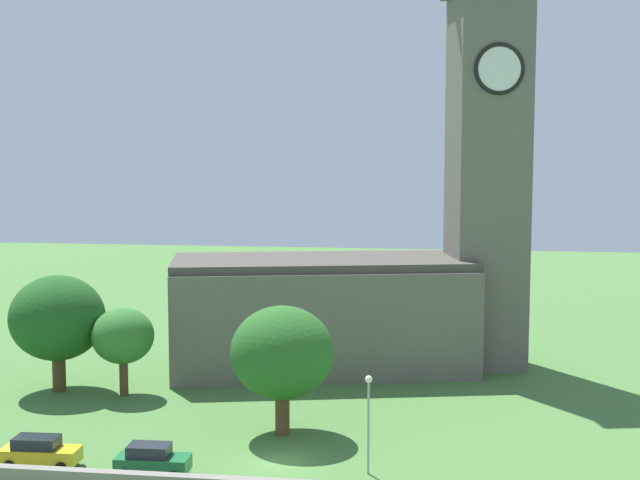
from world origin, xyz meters
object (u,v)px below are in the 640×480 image
object	(u,v)px
streetlamp_west_mid	(369,407)
tree_by_tower	(123,336)
tree_churchyard	(57,318)
car_yellow	(40,452)
church	(378,261)
car_green	(152,460)
tree_riverside_west	(282,353)

from	to	relation	value
streetlamp_west_mid	tree_by_tower	bearing A→B (deg)	145.18
tree_churchyard	car_yellow	bearing A→B (deg)	-69.69
car_yellow	tree_by_tower	distance (m)	16.17
church	car_yellow	size ratio (longest dim) A/B	7.52
church	streetlamp_west_mid	size ratio (longest dim) A/B	6.02
church	streetlamp_west_mid	bearing A→B (deg)	-86.89
church	car_green	distance (m)	31.10
car_yellow	tree_riverside_west	xyz separation A→B (m)	(13.39, 8.17, 4.62)
streetlamp_west_mid	tree_churchyard	xyz separation A→B (m)	(-25.77, 14.63, 1.76)
car_green	tree_riverside_west	xyz separation A→B (m)	(6.19, 8.68, 4.61)
streetlamp_west_mid	tree_churchyard	distance (m)	29.69
tree_by_tower	tree_churchyard	size ratio (longest dim) A/B	0.75
church	tree_by_tower	world-z (taller)	church
car_yellow	tree_riverside_west	distance (m)	16.36
car_green	streetlamp_west_mid	distance (m)	13.09
car_green	tree_by_tower	bearing A→B (deg)	115.36
church	car_green	world-z (taller)	church
streetlamp_west_mid	tree_by_tower	xyz separation A→B (m)	(-20.23, 14.07, 0.61)
tree_churchyard	church	bearing A→B (deg)	24.26
streetlamp_west_mid	tree_riverside_west	world-z (taller)	tree_riverside_west
car_green	tree_riverside_west	bearing A→B (deg)	54.50
church	car_yellow	xyz separation A→B (m)	(-18.35, -27.28, -8.40)
church	tree_churchyard	size ratio (longest dim) A/B	3.89
car_green	church	bearing A→B (deg)	68.15
streetlamp_west_mid	tree_churchyard	bearing A→B (deg)	150.41
tree_riverside_west	tree_churchyard	bearing A→B (deg)	157.30
car_yellow	streetlamp_west_mid	size ratio (longest dim) A/B	0.80
car_yellow	tree_churchyard	world-z (taller)	tree_churchyard
church	tree_by_tower	size ratio (longest dim) A/B	5.21
car_yellow	streetlamp_west_mid	bearing A→B (deg)	4.80
church	tree_churchyard	bearing A→B (deg)	-155.74
car_green	tree_by_tower	size ratio (longest dim) A/B	0.63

